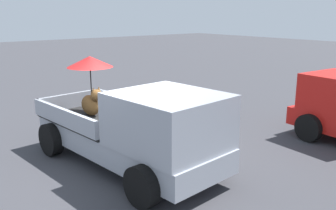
# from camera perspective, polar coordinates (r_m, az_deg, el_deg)

# --- Properties ---
(ground_plane) EXTENTS (80.00, 80.00, 0.00)m
(ground_plane) POSITION_cam_1_polar(r_m,az_deg,el_deg) (8.72, -6.42, -9.08)
(ground_plane) COLOR #38383D
(pickup_truck_main) EXTENTS (5.20, 2.62, 2.36)m
(pickup_truck_main) POSITION_cam_1_polar(r_m,az_deg,el_deg) (8.07, -4.77, -3.62)
(pickup_truck_main) COLOR black
(pickup_truck_main) RESTS_ON ground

